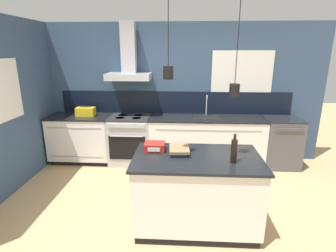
# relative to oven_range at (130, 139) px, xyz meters

# --- Properties ---
(ground_plane) EXTENTS (16.00, 16.00, 0.00)m
(ground_plane) POSITION_rel_oven_range_xyz_m (0.83, -1.69, -0.46)
(ground_plane) COLOR tan
(ground_plane) RESTS_ON ground
(wall_back) EXTENTS (5.60, 2.33, 2.60)m
(wall_back) POSITION_rel_oven_range_xyz_m (0.79, 0.31, 0.90)
(wall_back) COLOR #354C6B
(wall_back) RESTS_ON ground_plane
(wall_left) EXTENTS (0.08, 3.80, 2.60)m
(wall_left) POSITION_rel_oven_range_xyz_m (-1.60, -0.99, 0.85)
(wall_left) COLOR #354C6B
(wall_left) RESTS_ON ground_plane
(counter_run_left) EXTENTS (1.16, 0.64, 0.91)m
(counter_run_left) POSITION_rel_oven_range_xyz_m (-0.96, 0.01, 0.01)
(counter_run_left) COLOR black
(counter_run_left) RESTS_ON ground_plane
(counter_run_sink) EXTENTS (2.12, 0.64, 1.29)m
(counter_run_sink) POSITION_rel_oven_range_xyz_m (1.44, 0.01, 0.01)
(counter_run_sink) COLOR black
(counter_run_sink) RESTS_ON ground_plane
(oven_range) EXTENTS (0.77, 0.66, 0.91)m
(oven_range) POSITION_rel_oven_range_xyz_m (0.00, 0.00, 0.00)
(oven_range) COLOR #B5B5BA
(oven_range) RESTS_ON ground_plane
(dishwasher) EXTENTS (0.64, 0.65, 0.91)m
(dishwasher) POSITION_rel_oven_range_xyz_m (2.81, 0.00, 0.00)
(dishwasher) COLOR #4C4C51
(dishwasher) RESTS_ON ground_plane
(kitchen_island) EXTENTS (1.49, 0.89, 0.91)m
(kitchen_island) POSITION_rel_oven_range_xyz_m (1.17, -1.86, 0.00)
(kitchen_island) COLOR black
(kitchen_island) RESTS_ON ground_plane
(bottle_on_island) EXTENTS (0.07, 0.07, 0.33)m
(bottle_on_island) POSITION_rel_oven_range_xyz_m (1.56, -2.00, 0.59)
(bottle_on_island) COLOR black
(bottle_on_island) RESTS_ON kitchen_island
(book_stack) EXTENTS (0.25, 0.35, 0.07)m
(book_stack) POSITION_rel_oven_range_xyz_m (0.96, -1.75, 0.49)
(book_stack) COLOR #335684
(book_stack) RESTS_ON kitchen_island
(red_supply_box) EXTENTS (0.25, 0.21, 0.10)m
(red_supply_box) POSITION_rel_oven_range_xyz_m (0.66, -1.69, 0.50)
(red_supply_box) COLOR red
(red_supply_box) RESTS_ON kitchen_island
(yellow_toolbox) EXTENTS (0.34, 0.18, 0.19)m
(yellow_toolbox) POSITION_rel_oven_range_xyz_m (-0.83, 0.00, 0.54)
(yellow_toolbox) COLOR gold
(yellow_toolbox) RESTS_ON counter_run_left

